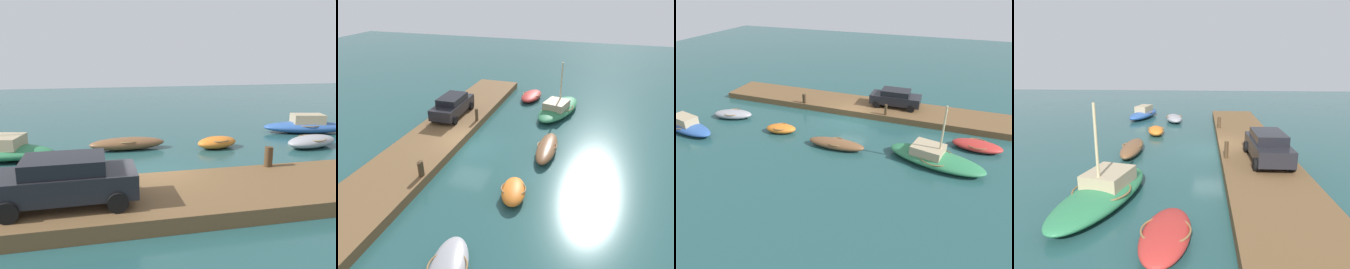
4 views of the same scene
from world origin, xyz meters
TOP-DOWN VIEW (x-y plane):
  - ground_plane at (0.00, 0.00)m, footprint 84.00×84.00m
  - dock_platform at (0.00, -2.32)m, footprint 26.31×3.94m
  - sailboat_green at (-7.55, 4.76)m, footprint 6.72×3.66m
  - dinghy_orange at (4.26, 4.40)m, footprint 2.56×1.67m
  - motorboat_blue at (11.50, 6.79)m, footprint 5.97×2.91m
  - rowboat_red at (-10.25, 1.84)m, footprint 3.51×1.82m
  - rowboat_brown at (-0.74, 5.14)m, footprint 4.19×1.30m
  - rowboat_grey at (9.61, 3.46)m, footprint 3.56×2.19m
  - mooring_post_west at (-2.97, -0.60)m, footprint 0.22×0.22m
  - mooring_post_mid_west at (4.66, -0.60)m, footprint 0.27×0.27m
  - mooring_post_mid_east at (4.76, -0.60)m, footprint 0.25×0.25m
  - parked_car at (-3.33, -2.71)m, footprint 4.41×2.01m

SIDE VIEW (x-z plane):
  - ground_plane at x=0.00m, z-range 0.00..0.00m
  - dock_platform at x=0.00m, z-range 0.00..0.55m
  - rowboat_red at x=-10.25m, z-range 0.01..0.63m
  - dinghy_orange at x=4.26m, z-range 0.01..0.68m
  - rowboat_brown at x=-0.74m, z-range 0.01..0.69m
  - rowboat_grey at x=9.61m, z-range 0.01..0.70m
  - sailboat_green at x=-7.55m, z-range -1.62..2.56m
  - motorboat_blue at x=11.50m, z-range -0.15..1.12m
  - mooring_post_mid_east at x=4.76m, z-range 0.55..1.39m
  - mooring_post_mid_west at x=4.66m, z-range 0.55..1.41m
  - mooring_post_west at x=-2.97m, z-range 0.55..1.47m
  - parked_car at x=-3.33m, z-range 0.59..2.17m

